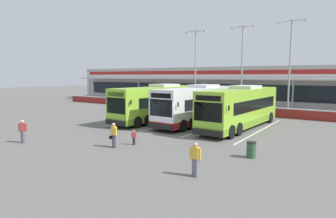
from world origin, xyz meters
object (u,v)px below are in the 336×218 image
(coach_bus_centre, at_px, (241,108))
(lamp_post_centre, at_px, (242,63))
(coach_bus_left_centre, at_px, (199,105))
(lamp_post_east, at_px, (290,61))
(pedestrian_with_handbag, at_px, (114,134))
(lamp_post_west, at_px, (195,64))
(pedestrian_child, at_px, (134,137))
(litter_bin, at_px, (251,150))
(pedestrian_near_bin, at_px, (195,158))
(pedestrian_in_dark_coat, at_px, (23,131))
(coach_bus_leftmost, at_px, (159,103))

(coach_bus_centre, xyz_separation_m, lamp_post_centre, (-4.18, 11.61, 4.50))
(coach_bus_left_centre, height_order, coach_bus_centre, same)
(lamp_post_centre, distance_m, lamp_post_east, 5.97)
(coach_bus_centre, relative_size, lamp_post_east, 1.11)
(pedestrian_with_handbag, distance_m, lamp_post_west, 24.43)
(coach_bus_left_centre, relative_size, pedestrian_child, 12.20)
(coach_bus_left_centre, xyz_separation_m, pedestrian_with_handbag, (-0.05, -11.63, -0.93))
(pedestrian_with_handbag, bearing_deg, litter_bin, 18.27)
(pedestrian_with_handbag, distance_m, lamp_post_centre, 23.66)
(pedestrian_child, relative_size, lamp_post_centre, 0.09)
(pedestrian_with_handbag, height_order, pedestrian_child, pedestrian_with_handbag)
(coach_bus_left_centre, bearing_deg, pedestrian_near_bin, -62.57)
(coach_bus_centre, distance_m, lamp_post_east, 11.96)
(pedestrian_with_handbag, distance_m, pedestrian_in_dark_coat, 6.66)
(pedestrian_child, bearing_deg, litter_bin, 10.72)
(pedestrian_in_dark_coat, bearing_deg, lamp_post_east, 63.90)
(coach_bus_left_centre, height_order, lamp_post_centre, lamp_post_centre)
(pedestrian_in_dark_coat, xyz_separation_m, litter_bin, (14.30, 5.34, -0.41))
(pedestrian_with_handbag, bearing_deg, coach_bus_centre, 69.02)
(litter_bin, bearing_deg, lamp_post_east, 95.98)
(lamp_post_east, relative_size, litter_bin, 11.83)
(coach_bus_leftmost, xyz_separation_m, litter_bin, (12.43, -8.17, -1.32))
(coach_bus_leftmost, distance_m, litter_bin, 14.93)
(pedestrian_with_handbag, distance_m, lamp_post_east, 23.81)
(pedestrian_in_dark_coat, bearing_deg, pedestrian_with_handbag, 23.33)
(coach_bus_left_centre, height_order, lamp_post_east, lamp_post_east)
(pedestrian_child, bearing_deg, coach_bus_centre, 69.72)
(pedestrian_with_handbag, bearing_deg, coach_bus_left_centre, 89.76)
(coach_bus_left_centre, bearing_deg, coach_bus_leftmost, -170.01)
(coach_bus_left_centre, bearing_deg, lamp_post_centre, 89.24)
(pedestrian_near_bin, xyz_separation_m, lamp_post_centre, (-6.81, 24.82, 5.42))
(coach_bus_centre, relative_size, litter_bin, 13.18)
(coach_bus_centre, bearing_deg, lamp_post_east, 80.91)
(coach_bus_leftmost, xyz_separation_m, lamp_post_west, (-2.31, 12.02, 4.50))
(pedestrian_in_dark_coat, distance_m, litter_bin, 15.27)
(pedestrian_near_bin, bearing_deg, lamp_post_east, 92.10)
(coach_bus_centre, height_order, lamp_post_centre, lamp_post_centre)
(lamp_post_west, bearing_deg, lamp_post_centre, 1.09)
(pedestrian_in_dark_coat, relative_size, pedestrian_child, 1.61)
(pedestrian_child, xyz_separation_m, pedestrian_near_bin, (6.38, -3.06, 0.33))
(coach_bus_leftmost, relative_size, lamp_post_east, 1.11)
(lamp_post_centre, height_order, lamp_post_east, same)
(lamp_post_west, bearing_deg, pedestrian_in_dark_coat, -89.03)
(pedestrian_near_bin, bearing_deg, pedestrian_with_handbag, 165.67)
(pedestrian_with_handbag, xyz_separation_m, litter_bin, (8.19, 2.70, -0.39))
(coach_bus_leftmost, bearing_deg, lamp_post_west, 100.87)
(pedestrian_in_dark_coat, height_order, lamp_post_east, lamp_post_east)
(pedestrian_in_dark_coat, relative_size, lamp_post_centre, 0.15)
(coach_bus_left_centre, height_order, pedestrian_child, coach_bus_left_centre)
(coach_bus_left_centre, xyz_separation_m, pedestrian_near_bin, (6.97, -13.42, -0.91))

